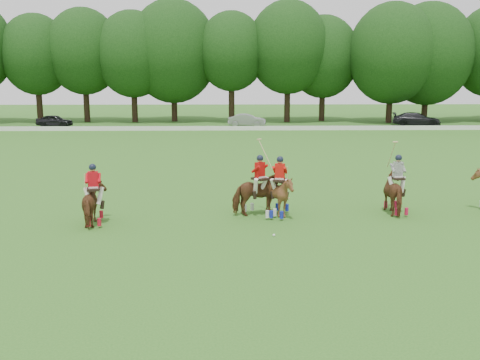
{
  "coord_description": "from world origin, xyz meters",
  "views": [
    {
      "loc": [
        -0.63,
        -16.11,
        5.33
      ],
      "look_at": [
        -0.12,
        4.2,
        1.4
      ],
      "focal_mm": 40.0,
      "sensor_mm": 36.0,
      "label": 1
    }
  ],
  "objects_px": {
    "polo_red_a": "(94,203)",
    "polo_stripe_a": "(397,192)",
    "car_right": "(416,119)",
    "polo_red_b": "(260,194)",
    "polo_red_c": "(280,195)",
    "car_left": "(55,121)",
    "car_mid": "(247,120)",
    "polo_ball": "(274,235)"
  },
  "relations": [
    {
      "from": "polo_red_a",
      "to": "polo_stripe_a",
      "type": "distance_m",
      "value": 11.63
    },
    {
      "from": "car_right",
      "to": "polo_red_b",
      "type": "bearing_deg",
      "value": 167.07
    },
    {
      "from": "polo_red_b",
      "to": "polo_stripe_a",
      "type": "height_order",
      "value": "polo_red_b"
    },
    {
      "from": "polo_red_c",
      "to": "polo_red_b",
      "type": "bearing_deg",
      "value": 172.85
    },
    {
      "from": "polo_red_c",
      "to": "polo_stripe_a",
      "type": "relative_size",
      "value": 0.82
    },
    {
      "from": "car_left",
      "to": "polo_stripe_a",
      "type": "xyz_separation_m",
      "value": [
        25.4,
        -38.16,
        0.2
      ]
    },
    {
      "from": "polo_red_b",
      "to": "car_mid",
      "type": "bearing_deg",
      "value": 88.57
    },
    {
      "from": "polo_red_a",
      "to": "polo_ball",
      "type": "distance_m",
      "value": 6.71
    },
    {
      "from": "car_left",
      "to": "polo_stripe_a",
      "type": "relative_size",
      "value": 1.33
    },
    {
      "from": "polo_red_c",
      "to": "polo_ball",
      "type": "height_order",
      "value": "polo_red_c"
    },
    {
      "from": "car_mid",
      "to": "polo_red_a",
      "type": "height_order",
      "value": "polo_red_a"
    },
    {
      "from": "polo_red_a",
      "to": "polo_stripe_a",
      "type": "xyz_separation_m",
      "value": [
        11.55,
        1.33,
        0.05
      ]
    },
    {
      "from": "polo_ball",
      "to": "polo_red_a",
      "type": "bearing_deg",
      "value": 165.2
    },
    {
      "from": "polo_red_b",
      "to": "car_right",
      "type": "bearing_deg",
      "value": 62.88
    },
    {
      "from": "car_mid",
      "to": "polo_ball",
      "type": "distance_m",
      "value": 41.2
    },
    {
      "from": "car_right",
      "to": "polo_stripe_a",
      "type": "height_order",
      "value": "polo_stripe_a"
    },
    {
      "from": "polo_stripe_a",
      "to": "polo_ball",
      "type": "xyz_separation_m",
      "value": [
        -5.11,
        -3.03,
        -0.81
      ]
    },
    {
      "from": "car_mid",
      "to": "polo_stripe_a",
      "type": "xyz_separation_m",
      "value": [
        4.48,
        -38.16,
        0.18
      ]
    },
    {
      "from": "car_left",
      "to": "polo_ball",
      "type": "height_order",
      "value": "car_left"
    },
    {
      "from": "polo_red_c",
      "to": "polo_stripe_a",
      "type": "height_order",
      "value": "polo_stripe_a"
    },
    {
      "from": "car_mid",
      "to": "car_right",
      "type": "xyz_separation_m",
      "value": [
        18.73,
        0.0,
        0.07
      ]
    },
    {
      "from": "polo_red_b",
      "to": "polo_ball",
      "type": "xyz_separation_m",
      "value": [
        0.32,
        -2.76,
        -0.82
      ]
    },
    {
      "from": "polo_red_a",
      "to": "polo_red_c",
      "type": "bearing_deg",
      "value": 7.93
    },
    {
      "from": "polo_red_b",
      "to": "polo_red_c",
      "type": "distance_m",
      "value": 0.77
    },
    {
      "from": "car_right",
      "to": "polo_red_c",
      "type": "height_order",
      "value": "polo_red_c"
    },
    {
      "from": "car_mid",
      "to": "polo_stripe_a",
      "type": "relative_size",
      "value": 1.42
    },
    {
      "from": "polo_red_c",
      "to": "polo_ball",
      "type": "xyz_separation_m",
      "value": [
        -0.44,
        -2.66,
        -0.81
      ]
    },
    {
      "from": "car_right",
      "to": "car_mid",
      "type": "bearing_deg",
      "value": 104.2
    },
    {
      "from": "car_right",
      "to": "polo_red_a",
      "type": "bearing_deg",
      "value": 161.03
    },
    {
      "from": "polo_red_a",
      "to": "polo_red_c",
      "type": "relative_size",
      "value": 0.95
    },
    {
      "from": "polo_stripe_a",
      "to": "car_mid",
      "type": "bearing_deg",
      "value": 96.69
    },
    {
      "from": "polo_red_b",
      "to": "polo_ball",
      "type": "relative_size",
      "value": 32.6
    },
    {
      "from": "polo_red_b",
      "to": "polo_stripe_a",
      "type": "distance_m",
      "value": 5.44
    },
    {
      "from": "polo_red_a",
      "to": "polo_red_b",
      "type": "height_order",
      "value": "polo_red_b"
    },
    {
      "from": "car_right",
      "to": "polo_red_c",
      "type": "bearing_deg",
      "value": 168.03
    },
    {
      "from": "polo_red_a",
      "to": "car_left",
      "type": "bearing_deg",
      "value": 109.32
    },
    {
      "from": "car_left",
      "to": "polo_red_c",
      "type": "relative_size",
      "value": 1.63
    },
    {
      "from": "polo_red_b",
      "to": "polo_stripe_a",
      "type": "xyz_separation_m",
      "value": [
        5.44,
        0.28,
        -0.02
      ]
    },
    {
      "from": "polo_ball",
      "to": "polo_red_c",
      "type": "bearing_deg",
      "value": 80.64
    },
    {
      "from": "car_mid",
      "to": "polo_stripe_a",
      "type": "distance_m",
      "value": 38.43
    },
    {
      "from": "polo_red_b",
      "to": "polo_red_a",
      "type": "bearing_deg",
      "value": -170.23
    },
    {
      "from": "car_mid",
      "to": "car_right",
      "type": "height_order",
      "value": "car_right"
    }
  ]
}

